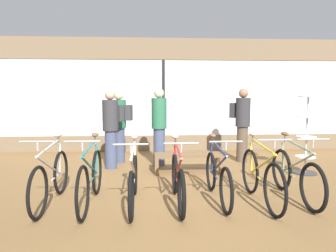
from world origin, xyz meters
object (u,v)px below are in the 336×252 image
at_px(bicycle_center, 178,180).
at_px(display_bench, 188,157).
at_px(bicycle_center_right, 217,177).
at_px(customer_mid_floor, 120,124).
at_px(customer_by_window, 111,126).
at_px(customer_near_bench, 242,122).
at_px(bicycle_center_left, 133,181).
at_px(bicycle_left, 91,178).
at_px(customer_near_rack, 159,125).
at_px(bicycle_far_right, 295,175).
at_px(bicycle_far_left, 51,178).
at_px(accessory_rack, 306,140).
at_px(bicycle_right, 261,177).

relative_size(bicycle_center, display_bench, 1.22).
bearing_deg(bicycle_center_right, customer_mid_floor, 123.09).
distance_m(customer_by_window, customer_near_bench, 3.11).
xyz_separation_m(bicycle_center_left, customer_near_bench, (2.48, 2.74, 0.59)).
bearing_deg(bicycle_left, customer_near_rack, 65.38).
height_order(bicycle_center, bicycle_far_right, bicycle_far_right).
height_order(bicycle_far_left, customer_mid_floor, customer_mid_floor).
distance_m(bicycle_far_left, accessory_rack, 4.92).
bearing_deg(customer_by_window, customer_near_rack, 8.91).
height_order(accessory_rack, customer_near_rack, customer_near_rack).
xyz_separation_m(bicycle_center_left, bicycle_center_right, (1.29, 0.12, -0.00)).
xyz_separation_m(bicycle_far_left, bicycle_right, (3.14, -0.15, 0.01)).
relative_size(bicycle_right, bicycle_far_right, 1.01).
bearing_deg(customer_by_window, accessory_rack, -9.61).
bearing_deg(customer_near_rack, bicycle_center_left, -100.73).
xyz_separation_m(bicycle_left, accessory_rack, (4.09, 1.52, 0.29)).
relative_size(bicycle_far_right, customer_by_window, 0.99).
relative_size(bicycle_left, bicycle_far_right, 1.05).
relative_size(bicycle_far_left, bicycle_center_right, 1.04).
bearing_deg(customer_near_bench, bicycle_center_left, -132.13).
bearing_deg(customer_mid_floor, customer_near_bench, -1.41).
bearing_deg(customer_near_rack, bicycle_center_right, -70.24).
xyz_separation_m(bicycle_center_left, customer_near_rack, (0.46, 2.42, 0.56)).
bearing_deg(bicycle_far_left, customer_near_rack, 53.89).
bearing_deg(customer_by_window, customer_mid_floor, 76.45).
bearing_deg(customer_near_rack, customer_near_bench, 8.88).
bearing_deg(bicycle_center_left, bicycle_center, -0.02).
xyz_separation_m(bicycle_right, customer_by_window, (-2.51, 2.29, 0.53)).
distance_m(bicycle_far_right, customer_near_bench, 2.71).
height_order(bicycle_far_right, customer_mid_floor, customer_mid_floor).
distance_m(customer_near_rack, customer_mid_floor, 1.00).
bearing_deg(display_bench, customer_near_bench, 33.74).
height_order(bicycle_center, display_bench, bicycle_center).
height_order(customer_near_rack, customer_near_bench, same).
height_order(bicycle_right, customer_mid_floor, customer_mid_floor).
bearing_deg(customer_mid_floor, display_bench, -34.30).
height_order(customer_by_window, customer_near_bench, customer_near_bench).
distance_m(bicycle_far_left, display_bench, 2.82).
relative_size(bicycle_left, bicycle_right, 1.04).
bearing_deg(bicycle_center, bicycle_center_right, 10.84).
xyz_separation_m(bicycle_right, display_bench, (-0.87, 1.82, -0.07)).
bearing_deg(customer_near_bench, bicycle_center, -123.60).
height_order(bicycle_center_left, bicycle_far_right, bicycle_far_right).
bearing_deg(accessory_rack, bicycle_right, -134.07).
relative_size(customer_near_rack, customer_by_window, 1.02).
xyz_separation_m(bicycle_center, accessory_rack, (2.81, 1.57, 0.33)).
relative_size(bicycle_center_right, customer_near_rack, 0.95).
xyz_separation_m(bicycle_far_right, customer_near_bench, (-0.03, 2.64, 0.57)).
relative_size(bicycle_left, display_bench, 1.29).
xyz_separation_m(bicycle_center_right, customer_mid_floor, (-1.75, 2.69, 0.55)).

